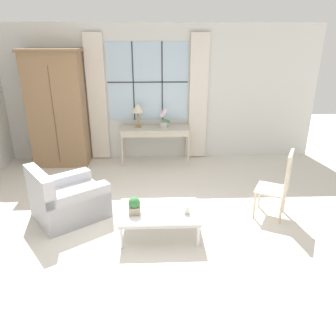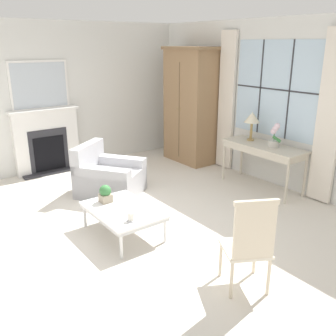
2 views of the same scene
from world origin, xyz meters
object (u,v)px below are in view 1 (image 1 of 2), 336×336
Objects in this scene: console_table at (155,131)px; armoire at (57,109)px; side_chair_wooden at (280,182)px; coffee_table at (159,213)px; potted_orchid at (164,119)px; table_lamp at (138,109)px; armchair_upholstered at (68,201)px; pillar_candle at (187,210)px; potted_plant_small at (134,206)px.

armoire is at bearing 179.77° from console_table.
side_chair_wooden reaches higher than coffee_table.
side_chair_wooden is (1.64, -2.39, -0.37)m from potted_orchid.
table_lamp is 1.24× the size of potted_orchid.
armchair_upholstered is 1.22× the size of side_chair_wooden.
console_table is 0.59m from table_lamp.
console_table is (1.97, -0.01, -0.49)m from armoire.
armoire is 1.62m from table_lamp.
side_chair_wooden is at bearing -2.17° from armchair_upholstered.
armoire is 1.83× the size of armchair_upholstered.
potted_orchid is at bearing 94.40° from pillar_candle.
potted_orchid reaches higher than coffee_table.
armoire is 2.03m from console_table.
side_chair_wooden is at bearing 12.58° from potted_plant_small.
armoire reaches higher than table_lamp.
pillar_candle is at bearing -160.89° from side_chair_wooden.
console_table is at bearing 98.08° from pillar_candle.
armoire is 3.38m from potted_plant_small.
armoire is 9.73× the size of potted_plant_small.
side_chair_wooden is 1.51m from pillar_candle.
pillar_candle is (-1.42, -0.49, -0.15)m from side_chair_wooden.
pillar_candle is (0.22, -2.88, -0.52)m from potted_orchid.
table_lamp is 2.97m from coffee_table.
potted_orchid is 2.86m from coffee_table.
table_lamp is 0.48× the size of side_chair_wooden.
armchair_upholstered is at bearing -74.10° from armoire.
coffee_table is at bearing -89.15° from console_table.
console_table is 2.86m from potted_plant_small.
potted_orchid reaches higher than potted_plant_small.
armoire is at bearing -179.69° from potted_orchid.
side_chair_wooden is at bearing -55.59° from potted_orchid.
potted_orchid is at bearing 80.65° from potted_plant_small.
armchair_upholstered is 1.21m from potted_plant_small.
armoire is at bearing 125.90° from coffee_table.
console_table is at bearing 84.24° from potted_plant_small.
coffee_table is at bearing -54.10° from armoire.
armchair_upholstered is 10.42× the size of pillar_candle.
coffee_table is at bearing -92.94° from potted_orchid.
armchair_upholstered is (-0.98, -2.31, -0.89)m from table_lamp.
armoire is 4.51m from side_chair_wooden.
armoire is 3.80m from pillar_candle.
side_chair_wooden is 1.84m from coffee_table.
potted_orchid reaches higher than console_table.
potted_plant_small is (-2.11, -0.47, -0.08)m from side_chair_wooden.
armoire is at bearing 120.58° from potted_plant_small.
side_chair_wooden is at bearing 19.11° from pillar_candle.
potted_plant_small is 1.96× the size of pillar_candle.
potted_orchid is 2.81m from armchair_upholstered.
pillar_candle is at bearing -13.93° from coffee_table.
side_chair_wooden is (3.79, -2.38, -0.60)m from armoire.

